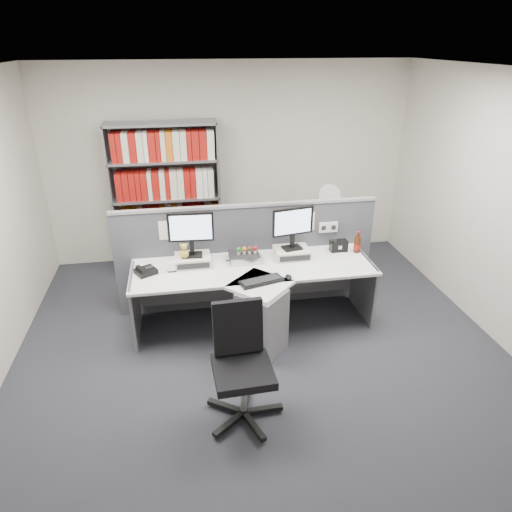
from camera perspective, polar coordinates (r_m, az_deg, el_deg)
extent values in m
plane|color=#303239|center=(4.65, 1.40, -13.76)|extent=(5.50, 5.50, 0.00)
cube|color=beige|center=(6.52, -3.19, 11.30)|extent=(5.00, 0.04, 2.70)
cube|color=white|center=(3.61, 1.88, 21.66)|extent=(5.00, 5.50, 0.04)
cube|color=#4A4B54|center=(5.36, -1.09, -0.14)|extent=(3.00, 0.05, 1.25)
cube|color=#A6A5AB|center=(5.12, -1.15, 6.29)|extent=(3.00, 0.07, 0.03)
cube|color=white|center=(5.41, 8.94, 3.57)|extent=(0.22, 0.04, 0.12)
cube|color=white|center=(5.12, -11.11, 3.29)|extent=(0.16, 0.00, 0.22)
cube|color=white|center=(5.12, -6.63, 3.62)|extent=(0.16, 0.00, 0.22)
cube|color=white|center=(5.31, 6.44, 4.43)|extent=(0.16, 0.00, 0.22)
cube|color=white|center=(4.94, -0.33, -1.42)|extent=(2.60, 0.80, 0.03)
cube|color=white|center=(4.59, 0.49, -3.64)|extent=(0.74, 0.74, 0.03)
cube|color=slate|center=(4.68, 0.73, -8.20)|extent=(0.57, 0.57, 0.69)
cube|color=slate|center=(5.09, -14.77, -5.95)|extent=(0.03, 0.70, 0.72)
cube|color=slate|center=(5.44, 13.13, -3.59)|extent=(0.03, 0.70, 0.72)
cube|color=slate|center=(5.42, -0.95, -3.07)|extent=(2.50, 0.02, 0.45)
cube|color=beige|center=(5.00, -7.85, -0.48)|extent=(0.38, 0.30, 0.10)
cube|color=black|center=(4.87, -7.77, -1.24)|extent=(0.34, 0.01, 0.06)
cube|color=beige|center=(5.14, 4.46, 0.42)|extent=(0.38, 0.30, 0.10)
cube|color=black|center=(5.01, 4.87, -0.29)|extent=(0.34, 0.01, 0.06)
cube|color=black|center=(4.98, -7.89, 0.13)|extent=(0.22, 0.17, 0.02)
cube|color=black|center=(4.94, -7.95, 1.04)|extent=(0.05, 0.03, 0.17)
cube|color=black|center=(4.85, -8.12, 3.58)|extent=(0.48, 0.07, 0.32)
cube|color=#BFD8FF|center=(4.83, -8.09, 3.49)|extent=(0.43, 0.03, 0.27)
cube|color=black|center=(5.12, 4.49, 1.02)|extent=(0.23, 0.19, 0.02)
cube|color=black|center=(5.08, 4.52, 1.89)|extent=(0.05, 0.04, 0.17)
cube|color=black|center=(5.00, 4.61, 4.30)|extent=(0.47, 0.12, 0.31)
cube|color=#BFD8FF|center=(4.98, 4.62, 4.22)|extent=(0.41, 0.08, 0.26)
cube|color=black|center=(5.05, -1.49, -0.08)|extent=(0.32, 0.28, 0.08)
cube|color=silver|center=(4.93, -1.25, -0.78)|extent=(0.32, 0.01, 0.08)
cylinder|color=beige|center=(5.00, -2.15, 0.39)|extent=(0.03, 0.03, 0.03)
sphere|color=#19721E|center=(4.98, -2.16, 0.83)|extent=(0.05, 0.05, 0.05)
cylinder|color=beige|center=(5.01, -1.47, 0.44)|extent=(0.03, 0.03, 0.03)
sphere|color=orange|center=(4.99, -1.47, 0.88)|extent=(0.05, 0.05, 0.05)
cylinder|color=beige|center=(5.02, -0.79, 0.49)|extent=(0.03, 0.03, 0.03)
sphere|color=#593319|center=(5.00, -0.79, 0.93)|extent=(0.05, 0.05, 0.05)
cylinder|color=beige|center=(5.02, -0.12, 0.54)|extent=(0.03, 0.03, 0.03)
sphere|color=#A5140F|center=(5.01, -0.12, 0.98)|extent=(0.05, 0.05, 0.05)
cube|color=black|center=(4.61, 0.66, -3.14)|extent=(0.47, 0.28, 0.02)
cube|color=black|center=(4.60, 0.66, -2.97)|extent=(0.41, 0.22, 0.01)
ellipsoid|color=black|center=(4.68, 4.07, -2.63)|extent=(0.07, 0.11, 0.04)
cube|color=black|center=(4.90, -13.51, -1.86)|extent=(0.26, 0.25, 0.05)
cube|color=black|center=(4.87, -14.13, -1.59)|extent=(0.12, 0.16, 0.03)
cube|color=black|center=(4.91, -13.08, -1.39)|extent=(0.10, 0.09, 0.01)
cube|color=black|center=(4.90, -10.40, -1.80)|extent=(0.09, 0.05, 0.02)
cube|color=white|center=(4.86, -10.45, -1.33)|extent=(0.08, 0.03, 0.09)
cube|color=white|center=(4.89, -10.45, -1.15)|extent=(0.08, 0.03, 0.09)
sphere|color=gold|center=(4.92, -8.89, 0.27)|extent=(0.10, 0.10, 0.10)
sphere|color=gold|center=(4.89, -8.95, 1.14)|extent=(0.07, 0.07, 0.07)
sphere|color=gold|center=(4.88, -9.33, 1.37)|extent=(0.03, 0.03, 0.03)
sphere|color=gold|center=(4.88, -8.61, 1.42)|extent=(0.03, 0.03, 0.03)
cube|color=black|center=(5.35, 10.21, 1.28)|extent=(0.19, 0.11, 0.13)
cylinder|color=#3F190A|center=(5.34, 12.45, 1.40)|extent=(0.07, 0.07, 0.19)
cylinder|color=#A5140F|center=(5.35, 12.43, 1.19)|extent=(0.08, 0.08, 0.05)
cylinder|color=#3F190A|center=(5.30, 12.58, 2.59)|extent=(0.03, 0.03, 0.05)
cylinder|color=#A5140F|center=(5.29, 12.61, 2.91)|extent=(0.03, 0.03, 0.01)
cube|color=gray|center=(6.35, -17.27, 6.50)|extent=(0.03, 0.40, 2.00)
cube|color=gray|center=(6.31, -4.70, 7.46)|extent=(0.03, 0.40, 2.00)
cube|color=gray|center=(6.47, -11.00, 7.54)|extent=(1.40, 0.02, 2.00)
cube|color=gray|center=(6.66, -10.32, -1.01)|extent=(1.38, 0.40, 0.03)
cube|color=gray|center=(6.45, -10.66, 2.97)|extent=(1.38, 0.40, 0.03)
cube|color=gray|center=(6.28, -11.02, 7.19)|extent=(1.38, 0.40, 0.03)
cube|color=gray|center=(6.15, -11.41, 11.61)|extent=(1.38, 0.40, 0.03)
cube|color=gray|center=(6.06, -11.80, 15.83)|extent=(1.38, 0.40, 0.03)
cube|color=#A5140F|center=(6.55, -10.45, 0.41)|extent=(1.24, 0.28, 0.36)
cube|color=orange|center=(6.35, -10.80, 4.50)|extent=(1.24, 0.28, 0.36)
cube|color=beige|center=(6.20, -11.17, 8.81)|extent=(1.24, 0.28, 0.36)
cube|color=white|center=(6.08, -11.58, 13.33)|extent=(1.24, 0.28, 0.36)
cube|color=gray|center=(6.40, 8.57, 1.28)|extent=(0.45, 0.60, 0.70)
cube|color=black|center=(6.07, 9.53, 1.60)|extent=(0.40, 0.02, 0.28)
cube|color=black|center=(6.21, 9.32, -1.10)|extent=(0.40, 0.02, 0.28)
cylinder|color=white|center=(6.26, 8.79, 4.34)|extent=(0.18, 0.18, 0.03)
cylinder|color=white|center=(6.22, 8.85, 5.26)|extent=(0.03, 0.03, 0.18)
cylinder|color=white|center=(6.13, 9.06, 7.36)|extent=(0.31, 0.07, 0.31)
cylinder|color=silver|center=(6.15, 8.98, 7.44)|extent=(0.31, 0.06, 0.31)
cylinder|color=silver|center=(3.99, -1.59, -16.66)|extent=(0.05, 0.05, 0.41)
cube|color=black|center=(3.85, -1.63, -14.14)|extent=(0.49, 0.49, 0.07)
cube|color=black|center=(3.84, -2.27, -8.76)|extent=(0.42, 0.13, 0.48)
cube|color=black|center=(4.17, 1.11, -18.49)|extent=(0.31, 0.06, 0.04)
cylinder|color=black|center=(4.20, 2.86, -18.38)|extent=(0.05, 0.05, 0.03)
cube|color=black|center=(4.27, -1.20, -17.11)|extent=(0.14, 0.31, 0.04)
cylinder|color=black|center=(4.38, -0.99, -16.17)|extent=(0.05, 0.05, 0.03)
cube|color=black|center=(4.20, -3.96, -18.09)|extent=(0.29, 0.22, 0.04)
cylinder|color=black|center=(4.26, -5.51, -17.73)|extent=(0.05, 0.05, 0.03)
cube|color=black|center=(4.05, -3.49, -20.19)|extent=(0.28, 0.23, 0.04)
cylinder|color=black|center=(4.00, -4.84, -21.26)|extent=(0.05, 0.05, 0.03)
cube|color=black|center=(4.02, -0.20, -20.47)|extent=(0.16, 0.31, 0.04)
cylinder|color=black|center=(3.96, 0.76, -21.74)|extent=(0.05, 0.05, 0.03)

